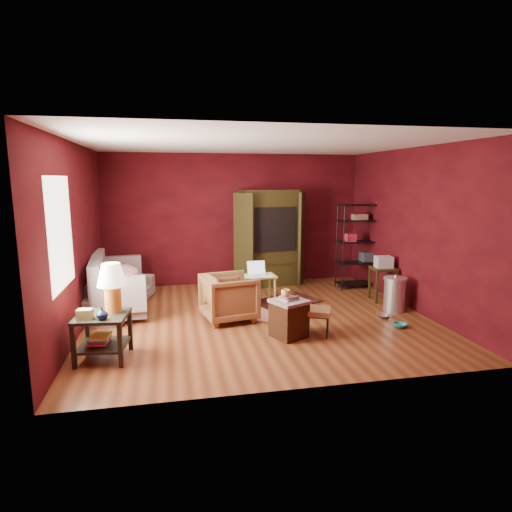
# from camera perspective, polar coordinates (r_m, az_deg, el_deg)

# --- Properties ---
(room) EXTENTS (5.54, 5.04, 2.84)m
(room) POSITION_cam_1_polar(r_m,az_deg,el_deg) (6.84, 0.03, 3.00)
(room) COLOR brown
(room) RESTS_ON ground
(sofa) EXTENTS (1.05, 2.11, 0.79)m
(sofa) POSITION_cam_1_polar(r_m,az_deg,el_deg) (7.89, -18.05, -3.96)
(sofa) COLOR gray
(sofa) RESTS_ON ground
(armchair) EXTENTS (0.88, 0.92, 0.82)m
(armchair) POSITION_cam_1_polar(r_m,az_deg,el_deg) (6.95, -3.59, -5.23)
(armchair) COLOR black
(armchair) RESTS_ON ground
(pet_bowl_steel) EXTENTS (0.23, 0.10, 0.22)m
(pet_bowl_steel) POSITION_cam_1_polar(r_m,az_deg,el_deg) (7.42, 16.70, -7.07)
(pet_bowl_steel) COLOR #B5B7BC
(pet_bowl_steel) RESTS_ON ground
(pet_bowl_turquoise) EXTENTS (0.22, 0.13, 0.21)m
(pet_bowl_turquoise) POSITION_cam_1_polar(r_m,az_deg,el_deg) (7.04, 18.72, -8.20)
(pet_bowl_turquoise) COLOR teal
(pet_bowl_turquoise) RESTS_ON ground
(vase) EXTENTS (0.15, 0.16, 0.14)m
(vase) POSITION_cam_1_polar(r_m,az_deg,el_deg) (5.53, -19.85, -7.27)
(vase) COLOR #0B1838
(vase) RESTS_ON side_table
(mug) EXTENTS (0.14, 0.11, 0.12)m
(mug) POSITION_cam_1_polar(r_m,az_deg,el_deg) (6.11, 3.96, -4.81)
(mug) COLOR #DCCA6B
(mug) RESTS_ON hamper
(side_table) EXTENTS (0.69, 0.69, 1.22)m
(side_table) POSITION_cam_1_polar(r_m,az_deg,el_deg) (5.74, -19.22, -5.82)
(side_table) COLOR black
(side_table) RESTS_ON ground
(sofa_cushions) EXTENTS (1.03, 2.16, 0.88)m
(sofa_cushions) POSITION_cam_1_polar(r_m,az_deg,el_deg) (7.87, -18.17, -3.77)
(sofa_cushions) COLOR gray
(sofa_cushions) RESTS_ON sofa
(hamper) EXTENTS (0.60, 0.60, 0.64)m
(hamper) POSITION_cam_1_polar(r_m,az_deg,el_deg) (6.25, 4.42, -8.20)
(hamper) COLOR #3C1D0D
(hamper) RESTS_ON ground
(footstool) EXTENTS (0.51, 0.51, 0.40)m
(footstool) POSITION_cam_1_polar(r_m,az_deg,el_deg) (6.37, 8.16, -7.42)
(footstool) COLOR black
(footstool) RESTS_ON ground
(rug_round) EXTENTS (1.95, 1.95, 0.01)m
(rug_round) POSITION_cam_1_polar(r_m,az_deg,el_deg) (7.63, 2.38, -6.98)
(rug_round) COLOR beige
(rug_round) RESTS_ON ground
(rug_oriental) EXTENTS (1.41, 1.20, 0.01)m
(rug_oriental) POSITION_cam_1_polar(r_m,az_deg,el_deg) (8.05, 4.00, -6.01)
(rug_oriental) COLOR #491713
(rug_oriental) RESTS_ON ground
(laptop_desk) EXTENTS (0.64, 0.52, 0.77)m
(laptop_desk) POSITION_cam_1_polar(r_m,az_deg,el_deg) (7.82, 0.27, -2.98)
(laptop_desk) COLOR #EAEB6B
(laptop_desk) RESTS_ON ground
(tv_armoire) EXTENTS (1.60, 0.99, 2.05)m
(tv_armoire) POSITION_cam_1_polar(r_m,az_deg,el_deg) (9.14, 1.71, 2.68)
(tv_armoire) COLOR #30270D
(tv_armoire) RESTS_ON ground
(wire_shelving) EXTENTS (0.86, 0.38, 1.76)m
(wire_shelving) POSITION_cam_1_polar(r_m,az_deg,el_deg) (9.17, 13.58, 1.79)
(wire_shelving) COLOR black
(wire_shelving) RESTS_ON ground
(small_stand) EXTENTS (0.46, 0.46, 0.85)m
(small_stand) POSITION_cam_1_polar(r_m,az_deg,el_deg) (8.33, 16.63, -1.49)
(small_stand) COLOR #30270D
(small_stand) RESTS_ON ground
(trash_can) EXTENTS (0.48, 0.48, 0.64)m
(trash_can) POSITION_cam_1_polar(r_m,az_deg,el_deg) (7.83, 18.00, -4.82)
(trash_can) COLOR silver
(trash_can) RESTS_ON ground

